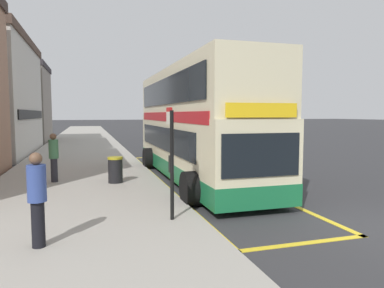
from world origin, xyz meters
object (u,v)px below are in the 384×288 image
object	(u,v)px
double_decker_bus	(194,128)
pedestrian_waiting_near_sign	(37,196)
pedestrian_further_back	(54,155)
litter_bin	(115,170)
parked_car_white_far	(202,132)
bus_stop_sign	(171,153)

from	to	relation	value
double_decker_bus	pedestrian_waiting_near_sign	xyz separation A→B (m)	(-5.07, -6.58, -0.95)
pedestrian_further_back	litter_bin	world-z (taller)	pedestrian_further_back
parked_car_white_far	double_decker_bus	bearing A→B (deg)	-110.70
bus_stop_sign	pedestrian_further_back	world-z (taller)	bus_stop_sign
parked_car_white_far	pedestrian_waiting_near_sign	xyz separation A→B (m)	(-12.09, -26.95, 0.32)
bus_stop_sign	pedestrian_waiting_near_sign	bearing A→B (deg)	-159.74
litter_bin	parked_car_white_far	bearing A→B (deg)	64.08
litter_bin	pedestrian_waiting_near_sign	bearing A→B (deg)	-107.49
bus_stop_sign	litter_bin	bearing A→B (deg)	100.91
pedestrian_further_back	pedestrian_waiting_near_sign	bearing A→B (deg)	-87.57
bus_stop_sign	litter_bin	size ratio (longest dim) A/B	2.81
double_decker_bus	litter_bin	size ratio (longest dim) A/B	12.17
pedestrian_waiting_near_sign	parked_car_white_far	bearing A→B (deg)	65.84
pedestrian_waiting_near_sign	litter_bin	size ratio (longest dim) A/B	1.90
bus_stop_sign	pedestrian_further_back	size ratio (longest dim) A/B	1.48
bus_stop_sign	pedestrian_waiting_near_sign	distance (m)	3.04
bus_stop_sign	parked_car_white_far	xyz separation A→B (m)	(9.30, 25.92, -0.90)
double_decker_bus	litter_bin	xyz separation A→B (m)	(-3.21, -0.68, -1.45)
bus_stop_sign	pedestrian_waiting_near_sign	size ratio (longest dim) A/B	1.48
bus_stop_sign	litter_bin	distance (m)	5.07
double_decker_bus	bus_stop_sign	xyz separation A→B (m)	(-2.27, -5.55, -0.36)
bus_stop_sign	parked_car_white_far	distance (m)	27.55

